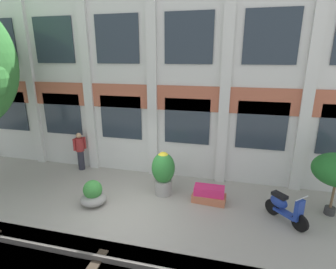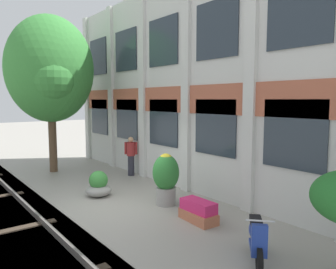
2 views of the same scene
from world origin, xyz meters
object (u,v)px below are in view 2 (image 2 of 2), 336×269
at_px(resident_by_doorway, 131,155).
at_px(potted_plant_square_trough, 198,211).
at_px(potted_plant_glazed_jar, 166,176).
at_px(broadleaf_tree, 50,72).
at_px(scooter_near_curb, 256,238).
at_px(potted_plant_wide_bowl, 99,186).

bearing_deg(resident_by_doorway, potted_plant_square_trough, 26.81).
distance_m(potted_plant_glazed_jar, resident_by_doorway, 4.02).
relative_size(broadleaf_tree, resident_by_doorway, 4.14).
xyz_separation_m(broadleaf_tree, potted_plant_glazed_jar, (6.53, 1.13, -3.39)).
relative_size(broadleaf_tree, scooter_near_curb, 6.17).
bearing_deg(scooter_near_curb, potted_plant_square_trough, -146.40).
distance_m(potted_plant_wide_bowl, scooter_near_curb, 5.78).
height_order(broadleaf_tree, potted_plant_wide_bowl, broadleaf_tree).
xyz_separation_m(scooter_near_curb, resident_by_doorway, (-7.61, 1.81, 0.41)).
bearing_deg(broadleaf_tree, scooter_near_curb, 2.55).
bearing_deg(potted_plant_square_trough, resident_by_doorway, 166.51).
height_order(scooter_near_curb, resident_by_doorway, resident_by_doorway).
xyz_separation_m(potted_plant_glazed_jar, scooter_near_curb, (3.76, -0.67, -0.42)).
bearing_deg(potted_plant_glazed_jar, potted_plant_wide_bowl, -149.06).
xyz_separation_m(potted_plant_wide_bowl, potted_plant_glazed_jar, (2.00, 1.20, 0.52)).
distance_m(potted_plant_square_trough, scooter_near_curb, 2.24).
height_order(broadleaf_tree, potted_plant_glazed_jar, broadleaf_tree).
relative_size(broadleaf_tree, potted_plant_glazed_jar, 4.30).
relative_size(potted_plant_square_trough, potted_plant_glazed_jar, 0.72).
distance_m(broadleaf_tree, resident_by_doorway, 4.89).
xyz_separation_m(potted_plant_square_trough, resident_by_doorway, (-5.43, 1.30, 0.59)).
distance_m(potted_plant_wide_bowl, resident_by_doorway, 3.03).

